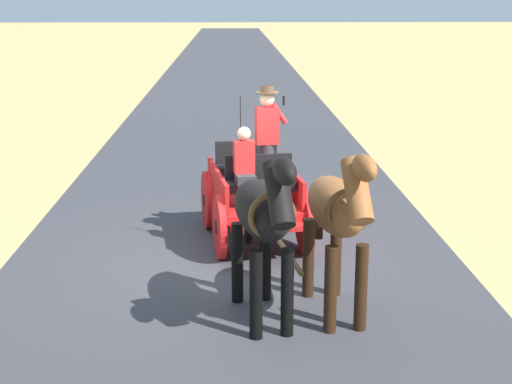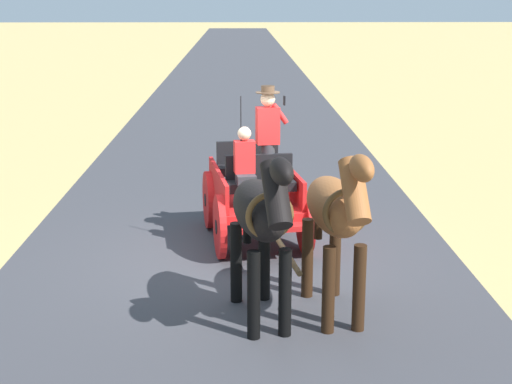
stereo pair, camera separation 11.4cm
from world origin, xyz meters
The scene contains 5 objects.
ground_plane centered at (0.00, 0.00, 0.00)m, with size 200.00×200.00×0.00m, color tan.
road_surface centered at (0.00, 0.00, 0.00)m, with size 6.71×160.00×0.01m, color #38383D.
horse_drawn_carriage centered at (-0.33, -0.87, 0.82)m, with size 1.75×4.51×2.50m.
horse_near_side centered at (-1.21, 2.06, 1.32)m, with size 0.76×2.15×2.21m.
horse_off_side centered at (-0.33, 2.19, 1.32)m, with size 0.84×2.15×2.21m.
Camera 1 is at (0.04, 10.54, 3.81)m, focal length 52.77 mm.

